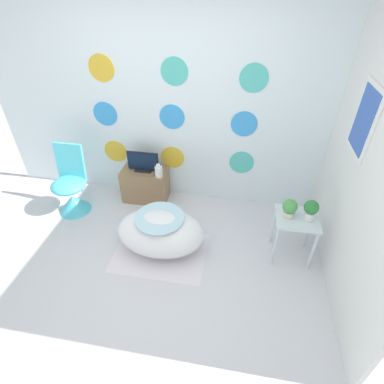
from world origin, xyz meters
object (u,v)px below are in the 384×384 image
Objects in this scene: tv at (143,163)px; vase at (159,171)px; potted_plant_right at (311,209)px; potted_plant_left at (290,208)px; bathtub at (161,232)px; chair at (71,193)px.

vase is (0.23, -0.10, -0.04)m from tv.
potted_plant_right reaches higher than tv.
potted_plant_left is (1.52, -0.59, 0.11)m from vase.
potted_plant_left reaches higher than bathtub.
tv is 0.25m from vase.
potted_plant_right is (1.94, -0.72, 0.10)m from tv.
bathtub is 1.09× the size of chair.
potted_plant_left is (1.75, -0.69, 0.07)m from tv.
tv is 1.88m from potted_plant_left.
bathtub is 1.38m from potted_plant_left.
chair is at bearing -164.80° from vase.
vase reaches higher than bathtub.
tv is (0.85, 0.39, 0.30)m from chair.
chair is 2.65m from potted_plant_left.
bathtub is 2.36× the size of tv.
potted_plant_left is 0.86× the size of potted_plant_right.
bathtub is at bearing -62.64° from tv.
bathtub is 1.01m from tv.
chair reaches higher than vase.
tv is at bearing 24.68° from chair.
potted_plant_left reaches higher than vase.
tv is 2.07m from potted_plant_right.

